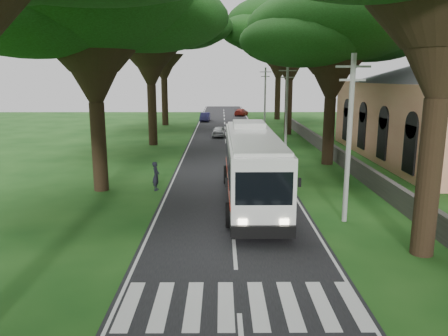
{
  "coord_description": "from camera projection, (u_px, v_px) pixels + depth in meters",
  "views": [
    {
      "loc": [
        -0.54,
        -14.36,
        7.04
      ],
      "look_at": [
        -0.39,
        8.22,
        2.2
      ],
      "focal_mm": 35.0,
      "sensor_mm": 36.0,
      "label": 1
    }
  ],
  "objects": [
    {
      "name": "ground",
      "position": [
        236.0,
        277.0,
        15.52
      ],
      "size": [
        140.0,
        140.0,
        0.0
      ],
      "primitive_type": "plane",
      "color": "#144012",
      "rests_on": "ground"
    },
    {
      "name": "road",
      "position": [
        227.0,
        153.0,
        39.96
      ],
      "size": [
        8.0,
        120.0,
        0.04
      ],
      "primitive_type": "cube",
      "color": "black",
      "rests_on": "ground"
    },
    {
      "name": "crosswalk",
      "position": [
        239.0,
        306.0,
        13.56
      ],
      "size": [
        8.0,
        3.0,
        0.01
      ],
      "primitive_type": "cube",
      "color": "silver",
      "rests_on": "ground"
    },
    {
      "name": "property_wall",
      "position": [
        328.0,
        148.0,
        38.92
      ],
      "size": [
        0.35,
        50.0,
        1.2
      ],
      "primitive_type": "cube",
      "color": "#383533",
      "rests_on": "ground"
    },
    {
      "name": "church",
      "position": [
        446.0,
        101.0,
        35.68
      ],
      "size": [
        14.0,
        24.0,
        11.6
      ],
      "color": "#E79270",
      "rests_on": "ground"
    },
    {
      "name": "pole_near",
      "position": [
        349.0,
        137.0,
        20.55
      ],
      "size": [
        1.6,
        0.24,
        8.0
      ],
      "color": "gray",
      "rests_on": "ground"
    },
    {
      "name": "pole_mid",
      "position": [
        287.0,
        106.0,
        40.1
      ],
      "size": [
        1.6,
        0.24,
        8.0
      ],
      "color": "gray",
      "rests_on": "ground"
    },
    {
      "name": "pole_far",
      "position": [
        265.0,
        96.0,
        59.66
      ],
      "size": [
        1.6,
        0.24,
        8.0
      ],
      "color": "gray",
      "rests_on": "ground"
    },
    {
      "name": "tree_l_mida",
      "position": [
        91.0,
        7.0,
        24.92
      ],
      "size": [
        13.25,
        13.25,
        13.8
      ],
      "color": "black",
      "rests_on": "ground"
    },
    {
      "name": "tree_l_midb",
      "position": [
        149.0,
        20.0,
        42.24
      ],
      "size": [
        13.64,
        13.64,
        15.28
      ],
      "color": "black",
      "rests_on": "ground"
    },
    {
      "name": "tree_l_far",
      "position": [
        163.0,
        30.0,
        59.66
      ],
      "size": [
        13.64,
        13.64,
        16.12
      ],
      "color": "black",
      "rests_on": "ground"
    },
    {
      "name": "tree_r_mida",
      "position": [
        334.0,
        28.0,
        32.93
      ],
      "size": [
        13.14,
        13.14,
        13.42
      ],
      "color": "black",
      "rests_on": "ground"
    },
    {
      "name": "tree_r_midb",
      "position": [
        291.0,
        23.0,
        50.04
      ],
      "size": [
        14.81,
        14.81,
        16.09
      ],
      "color": "black",
      "rests_on": "ground"
    },
    {
      "name": "tree_r_far",
      "position": [
        279.0,
        34.0,
        67.56
      ],
      "size": [
        13.51,
        13.51,
        16.29
      ],
      "color": "black",
      "rests_on": "ground"
    },
    {
      "name": "coach_bus",
      "position": [
        252.0,
        165.0,
        24.43
      ],
      "size": [
        3.14,
        13.1,
        3.86
      ],
      "rotation": [
        0.0,
        0.0,
        0.0
      ],
      "color": "silver",
      "rests_on": "ground"
    },
    {
      "name": "distant_car_a",
      "position": [
        219.0,
        131.0,
        50.32
      ],
      "size": [
        1.62,
        3.64,
        1.21
      ],
      "primitive_type": "imported",
      "rotation": [
        0.0,
        0.0,
        3.09
      ],
      "color": "#B7B8BD",
      "rests_on": "road"
    },
    {
      "name": "distant_car_b",
      "position": [
        205.0,
        117.0,
        67.06
      ],
      "size": [
        1.57,
        4.04,
        1.31
      ],
      "primitive_type": "imported",
      "rotation": [
        0.0,
        0.0,
        -0.05
      ],
      "color": "navy",
      "rests_on": "road"
    },
    {
      "name": "distant_car_c",
      "position": [
        241.0,
        112.0,
        76.24
      ],
      "size": [
        2.88,
        4.48,
        1.21
      ],
      "primitive_type": "imported",
      "rotation": [
        0.0,
        0.0,
        2.83
      ],
      "color": "maroon",
      "rests_on": "road"
    },
    {
      "name": "pedestrian",
      "position": [
        156.0,
        176.0,
        26.96
      ],
      "size": [
        0.48,
        0.69,
        1.8
      ],
      "primitive_type": "imported",
      "rotation": [
        0.0,
        0.0,
        1.49
      ],
      "color": "black",
      "rests_on": "ground"
    }
  ]
}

